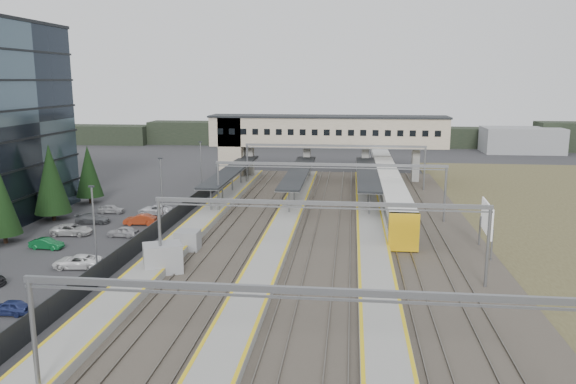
# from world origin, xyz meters

# --- Properties ---
(ground) EXTENTS (220.00, 220.00, 0.00)m
(ground) POSITION_xyz_m (0.00, 0.00, 0.00)
(ground) COLOR #2B2B2D
(ground) RESTS_ON ground
(car_park) EXTENTS (10.64, 44.59, 1.30)m
(car_park) POSITION_xyz_m (-13.40, -6.40, 0.61)
(car_park) COLOR silver
(car_park) RESTS_ON ground
(lampposts) EXTENTS (0.50, 53.25, 8.07)m
(lampposts) POSITION_xyz_m (-8.00, 1.25, 4.34)
(lampposts) COLOR slate
(lampposts) RESTS_ON ground
(fence) EXTENTS (0.08, 90.00, 2.00)m
(fence) POSITION_xyz_m (-6.50, 5.00, 1.00)
(fence) COLOR #26282B
(fence) RESTS_ON ground
(relay_cabin_near) EXTENTS (4.06, 3.60, 2.79)m
(relay_cabin_near) POSITION_xyz_m (-2.00, -7.50, 1.39)
(relay_cabin_near) COLOR gray
(relay_cabin_near) RESTS_ON ground
(relay_cabin_far) EXTENTS (2.38, 1.99, 2.17)m
(relay_cabin_far) POSITION_xyz_m (-1.73, -0.69, 1.09)
(relay_cabin_far) COLOR gray
(relay_cabin_far) RESTS_ON ground
(rail_corridor) EXTENTS (34.00, 90.00, 0.92)m
(rail_corridor) POSITION_xyz_m (9.34, 5.00, 0.29)
(rail_corridor) COLOR #332C26
(rail_corridor) RESTS_ON ground
(canopies) EXTENTS (23.10, 30.00, 3.28)m
(canopies) POSITION_xyz_m (7.00, 27.00, 3.92)
(canopies) COLOR black
(canopies) RESTS_ON ground
(footbridge) EXTENTS (40.40, 6.40, 11.20)m
(footbridge) POSITION_xyz_m (7.70, 42.00, 7.93)
(footbridge) COLOR tan
(footbridge) RESTS_ON ground
(gantries) EXTENTS (28.40, 62.28, 7.17)m
(gantries) POSITION_xyz_m (12.00, 3.00, 6.00)
(gantries) COLOR slate
(gantries) RESTS_ON ground
(train) EXTENTS (3.06, 63.89, 3.85)m
(train) POSITION_xyz_m (20.00, 32.45, 2.19)
(train) COLOR silver
(train) RESTS_ON ground
(billboard) EXTENTS (0.53, 6.15, 5.25)m
(billboard) POSITION_xyz_m (28.14, 1.84, 3.54)
(billboard) COLOR slate
(billboard) RESTS_ON ground
(treeline_far) EXTENTS (170.00, 19.00, 7.00)m
(treeline_far) POSITION_xyz_m (23.81, 92.28, 2.95)
(treeline_far) COLOR black
(treeline_far) RESTS_ON ground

